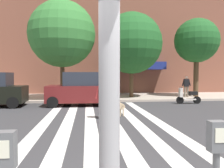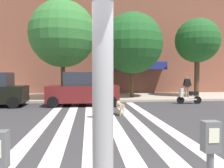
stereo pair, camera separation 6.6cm
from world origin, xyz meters
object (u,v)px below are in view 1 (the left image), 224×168
(street_tree_nearest, at_px, (62,34))
(street_tree_middle, at_px, (132,43))
(dog_on_leash, at_px, (120,106))
(parked_scooter, at_px, (188,96))
(pedestrian_bystander, at_px, (186,85))
(parked_car_behind_first, at_px, (84,89))
(pedestrian_dog_walker, at_px, (103,97))
(street_tree_further, at_px, (197,41))

(street_tree_nearest, bearing_deg, street_tree_middle, 9.58)
(street_tree_middle, relative_size, dog_on_leash, 6.26)
(parked_scooter, xyz_separation_m, street_tree_nearest, (-8.37, 2.49, 4.33))
(street_tree_middle, distance_m, pedestrian_bystander, 5.42)
(parked_car_behind_first, height_order, dog_on_leash, parked_car_behind_first)
(parked_scooter, bearing_deg, pedestrian_dog_walker, -142.63)
(street_tree_nearest, bearing_deg, parked_scooter, -16.57)
(pedestrian_bystander, bearing_deg, parked_car_behind_first, -159.25)
(street_tree_further, bearing_deg, street_tree_nearest, -175.37)
(parked_scooter, distance_m, street_tree_middle, 6.01)
(dog_on_leash, height_order, pedestrian_bystander, pedestrian_bystander)
(street_tree_middle, distance_m, pedestrian_dog_walker, 9.06)
(street_tree_further, relative_size, dog_on_leash, 5.95)
(pedestrian_dog_walker, distance_m, dog_on_leash, 1.29)
(pedestrian_dog_walker, relative_size, pedestrian_bystander, 1.00)
(parked_car_behind_first, height_order, street_tree_middle, street_tree_middle)
(dog_on_leash, bearing_deg, parked_scooter, 36.24)
(street_tree_middle, height_order, pedestrian_bystander, street_tree_middle)
(street_tree_further, height_order, pedestrian_bystander, street_tree_further)
(dog_on_leash, xyz_separation_m, pedestrian_bystander, (6.23, 6.60, 0.63))
(street_tree_nearest, bearing_deg, pedestrian_bystander, 2.39)
(parked_car_behind_first, relative_size, street_tree_further, 0.69)
(street_tree_nearest, relative_size, pedestrian_bystander, 4.30)
(parked_car_behind_first, xyz_separation_m, street_tree_further, (8.99, 3.48, 3.62))
(street_tree_further, bearing_deg, parked_car_behind_first, -158.85)
(pedestrian_dog_walker, bearing_deg, street_tree_nearest, 109.06)
(parked_scooter, distance_m, pedestrian_dog_walker, 7.49)
(parked_scooter, distance_m, street_tree_nearest, 9.74)
(pedestrian_dog_walker, distance_m, pedestrian_bystander, 10.27)
(pedestrian_dog_walker, xyz_separation_m, pedestrian_bystander, (7.10, 7.42, 0.15))
(street_tree_further, height_order, dog_on_leash, street_tree_further)
(street_tree_nearest, distance_m, pedestrian_dog_walker, 8.38)
(street_tree_nearest, height_order, street_tree_further, street_tree_nearest)
(parked_scooter, height_order, street_tree_middle, street_tree_middle)
(street_tree_nearest, height_order, dog_on_leash, street_tree_nearest)
(parked_car_behind_first, height_order, street_tree_nearest, street_tree_nearest)
(parked_scooter, height_order, pedestrian_dog_walker, pedestrian_dog_walker)
(parked_car_behind_first, relative_size, pedestrian_bystander, 2.65)
(parked_car_behind_first, bearing_deg, dog_on_leash, -63.97)
(parked_car_behind_first, xyz_separation_m, street_tree_middle, (3.68, 3.51, 3.35))
(street_tree_further, distance_m, pedestrian_dog_walker, 11.89)
(dog_on_leash, bearing_deg, pedestrian_dog_walker, -136.66)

